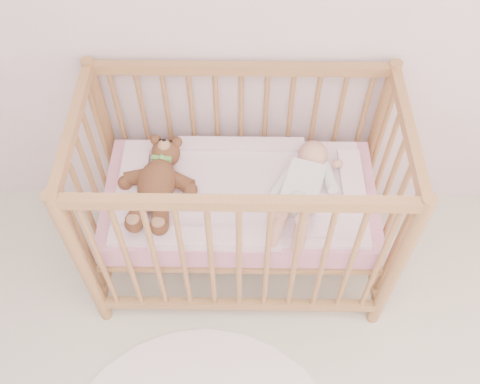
# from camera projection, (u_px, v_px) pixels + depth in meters

# --- Properties ---
(crib) EXTENTS (1.36, 0.76, 1.00)m
(crib) POSITION_uv_depth(u_px,v_px,m) (240.00, 199.00, 2.43)
(crib) COLOR #B47B4C
(crib) RESTS_ON floor
(mattress) EXTENTS (1.22, 0.62, 0.13)m
(mattress) POSITION_uv_depth(u_px,v_px,m) (240.00, 201.00, 2.44)
(mattress) COLOR pink
(mattress) RESTS_ON crib
(blanket) EXTENTS (1.10, 0.58, 0.06)m
(blanket) POSITION_uv_depth(u_px,v_px,m) (240.00, 191.00, 2.38)
(blanket) COLOR #F2A7C4
(blanket) RESTS_ON mattress
(baby) EXTENTS (0.45, 0.66, 0.14)m
(baby) POSITION_uv_depth(u_px,v_px,m) (303.00, 185.00, 2.30)
(baby) COLOR white
(baby) RESTS_ON blanket
(teddy_bear) EXTENTS (0.42, 0.56, 0.14)m
(teddy_bear) POSITION_uv_depth(u_px,v_px,m) (157.00, 182.00, 2.30)
(teddy_bear) COLOR brown
(teddy_bear) RESTS_ON blanket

